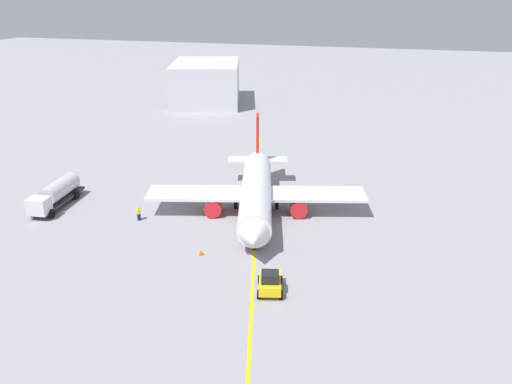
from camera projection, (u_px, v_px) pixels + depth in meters
The scene contains 8 objects.
ground_plane at pixel (256, 215), 64.95m from camera, with size 400.00×400.00×0.00m, color #939399.
airplane at pixel (256, 193), 64.43m from camera, with size 28.46×27.17×9.68m.
fuel_tanker at pixel (56, 194), 66.87m from camera, with size 10.31×3.80×3.15m.
pushback_tug at pixel (270, 282), 48.18m from camera, with size 3.99×3.09×2.20m.
refueling_worker at pixel (139, 214), 63.16m from camera, with size 0.62×0.63×1.71m.
safety_cone_nose at pixel (201, 252), 55.06m from camera, with size 0.56×0.56×0.62m, color #F2590F.
distant_hangar at pixel (206, 83), 126.84m from camera, with size 27.00×21.80×9.64m.
taxi_line_marking at pixel (256, 215), 64.95m from camera, with size 70.83×0.30×0.01m, color yellow.
Camera 1 is at (57.00, 17.16, 26.13)m, focal length 36.96 mm.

